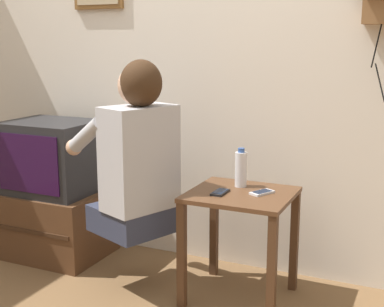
% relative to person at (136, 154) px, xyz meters
% --- Properties ---
extents(wall_back, '(6.80, 0.05, 2.55)m').
position_rel_person_xyz_m(wall_back, '(0.20, 0.57, 0.53)').
color(wall_back, beige).
rests_on(wall_back, ground_plane).
extents(side_table, '(0.51, 0.47, 0.57)m').
position_rel_person_xyz_m(side_table, '(0.52, 0.14, -0.30)').
color(side_table, '#51331E').
rests_on(side_table, ground_plane).
extents(person, '(0.61, 0.54, 0.90)m').
position_rel_person_xyz_m(person, '(0.00, 0.00, 0.00)').
color(person, '#2D3347').
rests_on(person, ground_plane).
extents(tv_stand, '(0.57, 0.49, 0.41)m').
position_rel_person_xyz_m(tv_stand, '(-0.69, 0.22, -0.54)').
color(tv_stand, '#51331E').
rests_on(tv_stand, ground_plane).
extents(television, '(0.52, 0.43, 0.43)m').
position_rel_person_xyz_m(television, '(-0.72, 0.21, -0.12)').
color(television, '#232326').
rests_on(television, tv_stand).
extents(cell_phone_held, '(0.06, 0.12, 0.01)m').
position_rel_person_xyz_m(cell_phone_held, '(0.43, 0.08, -0.17)').
color(cell_phone_held, black).
rests_on(cell_phone_held, side_table).
extents(cell_phone_spare, '(0.11, 0.14, 0.01)m').
position_rel_person_xyz_m(cell_phone_spare, '(0.62, 0.16, -0.17)').
color(cell_phone_spare, silver).
rests_on(cell_phone_spare, side_table).
extents(water_bottle, '(0.06, 0.06, 0.20)m').
position_rel_person_xyz_m(water_bottle, '(0.48, 0.24, -0.08)').
color(water_bottle, silver).
rests_on(water_bottle, side_table).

